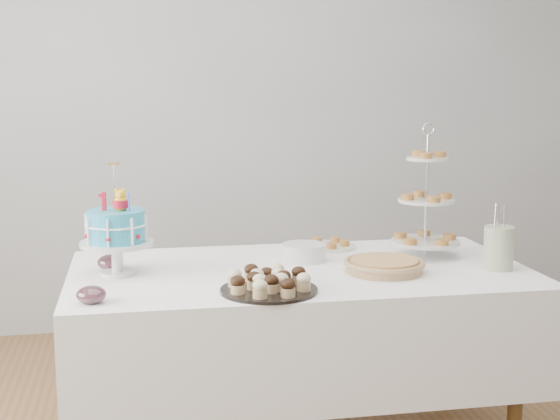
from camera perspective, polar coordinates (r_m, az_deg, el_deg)
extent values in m
cube|color=#929496|center=(4.89, -2.66, 7.05)|extent=(5.00, 0.04, 2.70)
cube|color=white|center=(3.37, 1.44, -8.02)|extent=(1.92, 1.02, 0.45)
cylinder|color=#51381B|center=(3.03, -12.90, -14.54)|extent=(0.06, 0.06, 0.67)
cylinder|color=#51381B|center=(3.37, 16.88, -12.18)|extent=(0.06, 0.06, 0.67)
cylinder|color=#51381B|center=(3.72, -12.44, -9.92)|extent=(0.06, 0.06, 0.67)
cylinder|color=#51381B|center=(4.00, 12.00, -8.50)|extent=(0.06, 0.06, 0.67)
cylinder|color=#2EA2C7|center=(3.22, -11.90, -1.14)|extent=(0.23, 0.23, 0.13)
torus|color=white|center=(3.22, -11.90, -1.03)|extent=(0.25, 0.25, 0.01)
cube|color=red|center=(3.21, -12.74, 0.61)|extent=(0.02, 0.02, 0.07)
cylinder|color=blue|center=(3.16, -10.99, 0.54)|extent=(0.01, 0.01, 0.07)
cylinder|color=silver|center=(3.23, -12.03, 1.66)|extent=(0.00, 0.00, 0.18)
cylinder|color=#EFAF42|center=(3.22, -12.08, 3.35)|extent=(0.05, 0.05, 0.01)
cylinder|color=black|center=(2.95, -0.81, -5.87)|extent=(0.37, 0.37, 0.01)
ellipsoid|color=black|center=(2.92, -2.21, -4.93)|extent=(0.06, 0.06, 0.04)
ellipsoid|color=beige|center=(2.95, 0.57, -4.80)|extent=(0.06, 0.06, 0.04)
cylinder|color=tan|center=(3.27, 7.63, -4.19)|extent=(0.32, 0.32, 0.04)
cylinder|color=#B58346|center=(3.26, 7.64, -3.78)|extent=(0.28, 0.28, 0.02)
torus|color=tan|center=(3.26, 7.63, -3.85)|extent=(0.34, 0.34, 0.02)
cylinder|color=silver|center=(3.54, 10.67, 1.04)|extent=(0.02, 0.02, 0.55)
cylinder|color=silver|center=(3.58, 10.57, -2.29)|extent=(0.31, 0.31, 0.01)
cylinder|color=silver|center=(3.55, 10.66, 0.68)|extent=(0.25, 0.25, 0.01)
cylinder|color=silver|center=(3.52, 10.75, 3.71)|extent=(0.19, 0.19, 0.01)
torus|color=silver|center=(3.51, 10.82, 5.83)|extent=(0.06, 0.01, 0.06)
cylinder|color=silver|center=(3.44, 1.73, -3.12)|extent=(0.19, 0.19, 0.07)
cylinder|color=silver|center=(3.71, 3.57, -2.67)|extent=(0.26, 0.26, 0.01)
ellipsoid|color=silver|center=(2.87, -13.64, -6.04)|extent=(0.11, 0.11, 0.06)
cylinder|color=#5E0819|center=(2.88, -13.64, -6.14)|extent=(0.07, 0.07, 0.03)
ellipsoid|color=silver|center=(3.35, -12.30, -3.75)|extent=(0.11, 0.11, 0.07)
cylinder|color=#5E0819|center=(3.35, -12.30, -3.84)|extent=(0.08, 0.08, 0.03)
cylinder|color=beige|center=(3.40, 15.70, -2.68)|extent=(0.12, 0.12, 0.18)
cylinder|color=beige|center=(3.43, 16.65, -2.35)|extent=(0.01, 0.01, 0.10)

